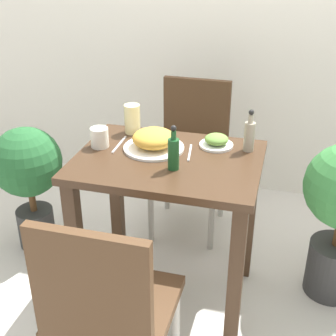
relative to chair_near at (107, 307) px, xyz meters
The scene contains 13 objects.
ground_plane 0.84m from the chair_near, 87.02° to the left, with size 16.00×16.00×0.00m, color beige.
dining_table 0.68m from the chair_near, 87.02° to the left, with size 0.82×0.61×0.77m.
chair_near is the anchor object (origin of this frame).
chair_far 1.35m from the chair_near, 90.20° to the left, with size 0.42×0.42×0.90m.
food_plate 0.81m from the chair_near, 94.03° to the left, with size 0.28×0.28×0.10m.
side_plate 0.92m from the chair_near, 75.59° to the left, with size 0.16×0.16×0.06m.
drink_cup 0.83m from the chair_near, 113.10° to the left, with size 0.08×0.08×0.09m.
juice_glass 0.99m from the chair_near, 103.05° to the left, with size 0.08×0.08×0.14m.
sauce_bottle 0.68m from the chair_near, 81.74° to the left, with size 0.05×0.05×0.20m.
condiment_bottle 0.98m from the chair_near, 66.47° to the left, with size 0.05×0.05×0.20m.
fork_utensil 0.82m from the chair_near, 106.57° to the left, with size 0.01×0.19×0.00m.
spoon_utensil 0.80m from the chair_near, 81.10° to the left, with size 0.03×0.17×0.00m.
potted_plant_left 1.20m from the chair_near, 133.10° to the left, with size 0.39×0.39×0.73m.
Camera 1 is at (0.49, -1.79, 1.68)m, focal length 50.00 mm.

